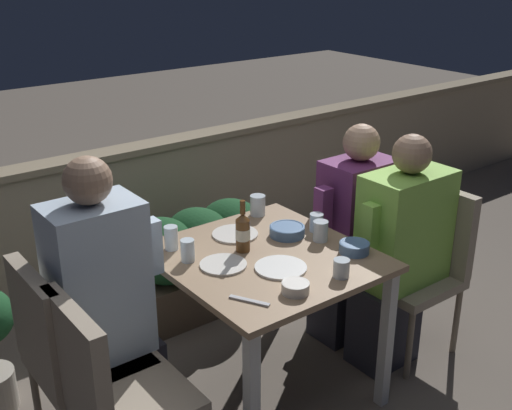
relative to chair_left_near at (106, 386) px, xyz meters
name	(u,v)px	position (x,y,z in m)	size (l,w,h in m)	color
ground_plane	(265,390)	(0.86, 0.15, -0.53)	(16.00, 16.00, 0.00)	#665B51
parapet_wall	(122,215)	(0.86, 1.61, -0.08)	(9.00, 0.18, 0.88)	gray
dining_table	(265,275)	(0.86, 0.15, 0.11)	(0.87, 0.91, 0.74)	#937556
planter_hedge	(200,254)	(1.05, 1.01, -0.17)	(0.86, 0.47, 0.63)	brown
chair_left_near	(106,386)	(0.00, 0.00, 0.00)	(0.44, 0.44, 0.89)	gray
chair_left_far	(64,347)	(-0.02, 0.33, 0.00)	(0.44, 0.44, 0.89)	gray
person_blue_shirt	(107,304)	(0.17, 0.33, 0.13)	(0.47, 0.26, 1.29)	#282833
chair_right_near	(423,255)	(1.78, -0.01, 0.00)	(0.44, 0.44, 0.89)	gray
person_green_blouse	(398,253)	(1.58, -0.01, 0.07)	(0.51, 0.26, 1.21)	#282833
chair_right_far	(376,236)	(1.76, 0.30, 0.00)	(0.44, 0.44, 0.89)	gray
person_purple_stripe	(351,233)	(1.56, 0.30, 0.07)	(0.47, 0.26, 1.19)	#282833
beer_bottle	(243,232)	(0.81, 0.25, 0.31)	(0.07, 0.07, 0.24)	brown
plate_0	(223,265)	(0.66, 0.18, 0.22)	(0.21, 0.21, 0.01)	silver
plate_1	(235,234)	(0.88, 0.41, 0.22)	(0.22, 0.22, 0.01)	silver
plate_2	(281,268)	(0.84, 0.01, 0.22)	(0.23, 0.23, 0.01)	white
bowl_0	(287,230)	(1.08, 0.26, 0.24)	(0.17, 0.17, 0.05)	#4C709E
bowl_1	(354,247)	(1.20, -0.07, 0.24)	(0.14, 0.14, 0.05)	#4C709E
bowl_2	(295,287)	(0.75, -0.18, 0.24)	(0.11, 0.11, 0.04)	silver
glass_cup_0	(341,268)	(0.99, -0.20, 0.25)	(0.07, 0.07, 0.08)	silver
glass_cup_1	(320,231)	(1.16, 0.12, 0.26)	(0.07, 0.07, 0.10)	silver
glass_cup_2	(188,251)	(0.56, 0.32, 0.26)	(0.06, 0.06, 0.10)	silver
glass_cup_3	(171,238)	(0.56, 0.46, 0.27)	(0.06, 0.06, 0.11)	silver
glass_cup_4	(258,205)	(1.12, 0.54, 0.26)	(0.08, 0.08, 0.11)	silver
glass_cup_5	(316,223)	(1.22, 0.21, 0.26)	(0.07, 0.07, 0.09)	silver
fork_0	(249,301)	(0.56, -0.13, 0.22)	(0.10, 0.16, 0.01)	silver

